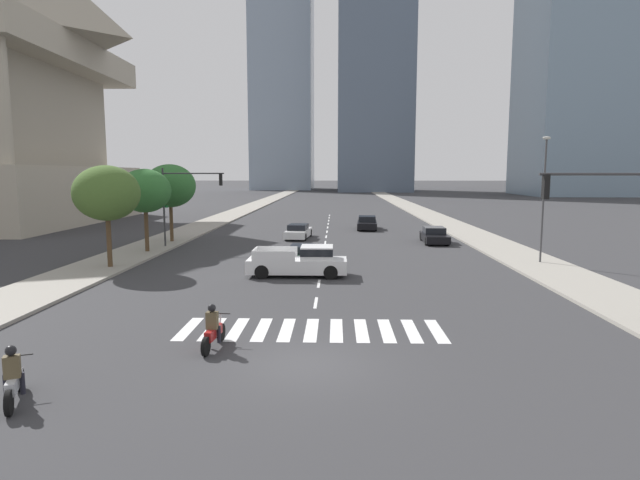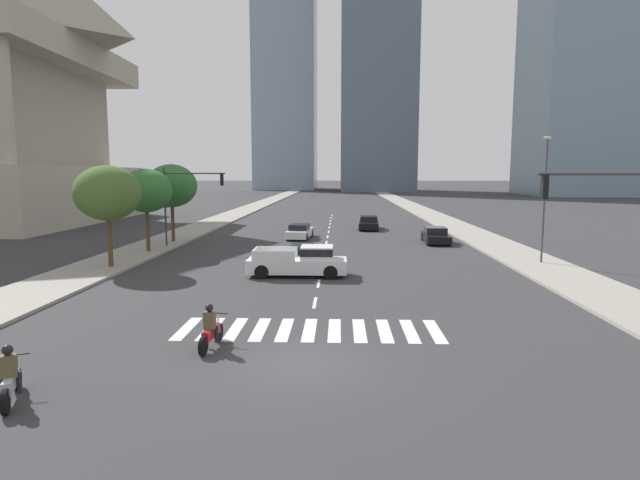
{
  "view_description": "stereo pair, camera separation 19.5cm",
  "coord_description": "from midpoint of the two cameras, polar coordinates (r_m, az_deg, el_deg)",
  "views": [
    {
      "loc": [
        0.87,
        -14.87,
        5.61
      ],
      "look_at": [
        0.0,
        13.39,
        2.0
      ],
      "focal_mm": 29.29,
      "sensor_mm": 36.0,
      "label": 1
    },
    {
      "loc": [
        1.06,
        -14.86,
        5.61
      ],
      "look_at": [
        0.0,
        13.39,
        2.0
      ],
      "focal_mm": 29.29,
      "sensor_mm": 36.0,
      "label": 2
    }
  ],
  "objects": [
    {
      "name": "sedan_white_2",
      "position": [
        45.37,
        -2.09,
        0.91
      ],
      "size": [
        2.21,
        4.82,
        1.25
      ],
      "rotation": [
        0.0,
        0.0,
        1.47
      ],
      "color": "silver",
      "rests_on": "ground"
    },
    {
      "name": "office_tower_left_skyline",
      "position": [
        193.57,
        -3.71,
        21.19
      ],
      "size": [
        20.57,
        27.25,
        113.23
      ],
      "color": "#8C9EB2",
      "rests_on": "ground"
    },
    {
      "name": "street_tree_third",
      "position": [
        43.81,
        -15.79,
        5.7
      ],
      "size": [
        4.06,
        4.06,
        6.2
      ],
      "color": "#4C3823",
      "rests_on": "sidewalk_west"
    },
    {
      "name": "crosswalk_near",
      "position": [
        19.12,
        -0.85,
        -9.78
      ],
      "size": [
        9.45,
        2.85,
        0.01
      ],
      "color": "silver",
      "rests_on": "ground"
    },
    {
      "name": "street_tree_second",
      "position": [
        38.54,
        -18.33,
        5.11
      ],
      "size": [
        3.58,
        3.58,
        5.79
      ],
      "color": "#4C3823",
      "rests_on": "sidewalk_west"
    },
    {
      "name": "motorcycle_lead",
      "position": [
        15.27,
        -30.4,
        -12.99
      ],
      "size": [
        1.05,
        1.97,
        1.49
      ],
      "rotation": [
        0.0,
        0.0,
        1.96
      ],
      "color": "black",
      "rests_on": "ground"
    },
    {
      "name": "sidewalk_east",
      "position": [
        46.85,
        17.37,
        0.16
      ],
      "size": [
        4.0,
        260.0,
        0.15
      ],
      "primitive_type": "cube",
      "color": "gray",
      "rests_on": "ground"
    },
    {
      "name": "sidewalk_west",
      "position": [
        47.39,
        -15.34,
        0.31
      ],
      "size": [
        4.0,
        260.0,
        0.15
      ],
      "primitive_type": "cube",
      "color": "gray",
      "rests_on": "ground"
    },
    {
      "name": "street_tree_nearest",
      "position": [
        32.88,
        -22.05,
        4.76
      ],
      "size": [
        3.78,
        3.78,
        5.94
      ],
      "color": "#4C3823",
      "rests_on": "sidewalk_west"
    },
    {
      "name": "ground_plane",
      "position": [
        15.92,
        -1.5,
        -13.37
      ],
      "size": [
        800.0,
        800.0,
        0.0
      ],
      "primitive_type": "plane",
      "color": "#333335"
    },
    {
      "name": "sedan_green_3",
      "position": [
        32.64,
        -1.51,
        -1.63
      ],
      "size": [
        2.13,
        4.53,
        1.2
      ],
      "rotation": [
        0.0,
        0.0,
        1.51
      ],
      "color": "#1E6038",
      "rests_on": "ground"
    },
    {
      "name": "office_tower_right_skyline",
      "position": [
        155.18,
        27.03,
        19.13
      ],
      "size": [
        25.86,
        26.27,
        80.07
      ],
      "color": "#7A93A8",
      "rests_on": "ground"
    },
    {
      "name": "motorcycle_trailing",
      "position": [
        17.4,
        -11.51,
        -9.67
      ],
      "size": [
        0.7,
        2.07,
        1.49
      ],
      "rotation": [
        0.0,
        0.0,
        1.47
      ],
      "color": "black",
      "rests_on": "ground"
    },
    {
      "name": "traffic_signal_far",
      "position": [
        40.43,
        -14.16,
        5.05
      ],
      "size": [
        4.9,
        0.28,
        5.87
      ],
      "color": "#333335",
      "rests_on": "sidewalk_west"
    },
    {
      "name": "office_tower_center_skyline",
      "position": [
        174.19,
        6.32,
        19.66
      ],
      "size": [
        22.57,
        28.93,
        93.56
      ],
      "color": "slate",
      "rests_on": "ground"
    },
    {
      "name": "lane_divider_center",
      "position": [
        46.61,
        0.95,
        0.37
      ],
      "size": [
        0.14,
        50.0,
        0.01
      ],
      "color": "silver",
      "rests_on": "ground"
    },
    {
      "name": "sedan_black_0",
      "position": [
        43.44,
        12.65,
        0.46
      ],
      "size": [
        2.04,
        4.68,
        1.28
      ],
      "rotation": [
        0.0,
        0.0,
        -1.61
      ],
      "color": "black",
      "rests_on": "ground"
    },
    {
      "name": "pickup_truck",
      "position": [
        28.67,
        -1.77,
        -2.36
      ],
      "size": [
        5.43,
        1.99,
        1.67
      ],
      "rotation": [
        0.0,
        0.0,
        0.0
      ],
      "color": "silver",
      "rests_on": "ground"
    },
    {
      "name": "traffic_signal_near",
      "position": [
        21.57,
        29.36,
        2.45
      ],
      "size": [
        4.49,
        0.28,
        5.84
      ],
      "rotation": [
        0.0,
        0.0,
        3.14
      ],
      "color": "#333335",
      "rests_on": "sidewalk_east"
    },
    {
      "name": "sedan_black_1",
      "position": [
        52.96,
        5.45,
        1.83
      ],
      "size": [
        2.17,
        4.9,
        1.33
      ],
      "rotation": [
        0.0,
        0.0,
        -1.63
      ],
      "color": "black",
      "rests_on": "ground"
    },
    {
      "name": "street_lamp_east",
      "position": [
        34.77,
        23.51,
        5.0
      ],
      "size": [
        0.5,
        0.24,
        7.69
      ],
      "color": "#3F3F42",
      "rests_on": "sidewalk_east"
    }
  ]
}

